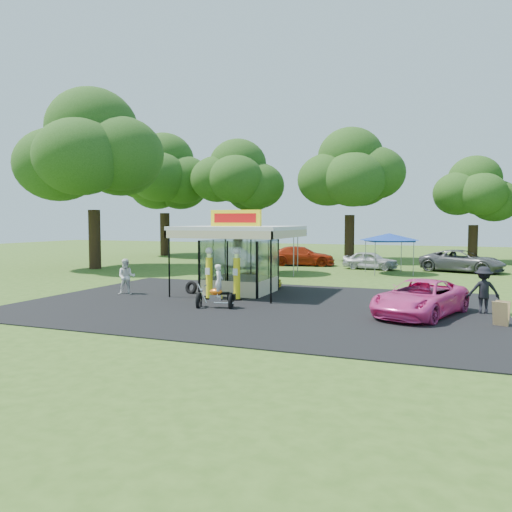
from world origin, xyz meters
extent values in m
plane|color=#34531A|center=(0.00, 0.00, 0.00)|extent=(120.00, 120.00, 0.00)
cube|color=black|center=(0.00, 2.00, 0.02)|extent=(20.00, 14.00, 0.04)
cube|color=white|center=(-2.00, 5.00, 0.03)|extent=(3.00, 3.00, 0.06)
cube|color=white|center=(-2.00, 5.00, 3.29)|extent=(5.40, 5.40, 0.18)
cube|color=yellow|center=(-2.00, 4.50, 3.78)|extent=(2.60, 0.25, 0.80)
cube|color=red|center=(-2.00, 4.37, 3.78)|extent=(2.21, 0.02, 0.45)
cylinder|color=black|center=(-4.55, 2.45, 1.60)|extent=(0.08, 0.08, 3.20)
cylinder|color=black|center=(0.55, 2.45, 1.60)|extent=(0.08, 0.08, 3.20)
cylinder|color=black|center=(-2.52, 2.60, 0.05)|extent=(0.45, 0.45, 0.10)
cylinder|color=yellow|center=(-2.52, 2.60, 1.03)|extent=(0.31, 0.31, 1.86)
cylinder|color=silver|center=(-2.52, 2.60, 2.06)|extent=(0.21, 0.21, 0.21)
sphere|color=white|center=(-2.52, 2.60, 2.27)|extent=(0.33, 0.33, 0.33)
cube|color=white|center=(-2.52, 2.41, 1.34)|extent=(0.23, 0.02, 0.31)
cylinder|color=black|center=(-1.21, 2.77, 0.05)|extent=(0.45, 0.45, 0.10)
cylinder|color=yellow|center=(-1.21, 2.77, 1.03)|extent=(0.31, 0.31, 1.86)
cylinder|color=silver|center=(-1.21, 2.77, 2.06)|extent=(0.21, 0.21, 0.21)
sphere|color=white|center=(-1.21, 2.77, 2.27)|extent=(0.33, 0.33, 0.33)
cube|color=white|center=(-1.21, 2.59, 1.34)|extent=(0.23, 0.02, 0.31)
torus|color=black|center=(-1.91, 0.41, 0.31)|extent=(0.33, 0.77, 0.76)
torus|color=black|center=(-0.60, 0.75, 0.31)|extent=(0.33, 0.77, 0.76)
cube|color=silver|center=(-1.21, 0.59, 0.45)|extent=(0.54, 0.37, 0.27)
ellipsoid|color=orange|center=(-1.21, 0.59, 0.70)|extent=(0.58, 0.32, 0.27)
cube|color=black|center=(-0.91, 0.67, 0.65)|extent=(0.54, 0.35, 0.09)
cube|color=black|center=(-0.57, 0.76, 0.50)|extent=(0.38, 0.38, 0.25)
cylinder|color=silver|center=(-1.78, 0.44, 0.63)|extent=(0.40, 0.15, 0.80)
cylinder|color=silver|center=(-1.65, 0.48, 0.95)|extent=(0.18, 0.53, 0.05)
sphere|color=silver|center=(-1.80, 0.44, 0.77)|extent=(0.14, 0.14, 0.14)
imported|color=white|center=(-1.08, 0.63, 1.17)|extent=(0.44, 0.56, 1.35)
torus|color=black|center=(-4.12, 3.84, 0.33)|extent=(0.70, 0.43, 0.67)
torus|color=black|center=(-4.23, 3.98, 0.33)|extent=(0.69, 0.41, 0.67)
cube|color=#593819|center=(9.48, 0.83, 0.45)|extent=(0.54, 0.39, 0.88)
cube|color=#593819|center=(9.48, 1.05, 0.45)|extent=(0.54, 0.39, 0.88)
imported|color=yellow|center=(-2.00, 7.20, 0.48)|extent=(2.82, 1.13, 0.96)
imported|color=#ED4099|center=(6.78, 1.97, 0.70)|extent=(3.83, 5.49, 1.39)
imported|color=white|center=(-7.04, 2.54, 0.89)|extent=(1.09, 1.01, 1.78)
imported|color=black|center=(9.05, 3.27, 0.93)|extent=(1.30, 0.88, 1.87)
imported|color=silver|center=(-8.06, 18.02, 0.76)|extent=(4.84, 3.50, 1.52)
imported|color=#A9260D|center=(-3.49, 21.31, 0.78)|extent=(5.74, 3.27, 1.57)
imported|color=#B7B7BC|center=(2.26, 20.05, 0.69)|extent=(4.21, 2.14, 1.37)
imported|color=#565658|center=(8.65, 20.46, 0.79)|extent=(6.20, 4.13, 1.58)
cylinder|color=gray|center=(-5.12, 16.13, 1.32)|extent=(0.07, 0.07, 2.64)
cylinder|color=gray|center=(-2.02, 16.13, 1.32)|extent=(0.07, 0.07, 2.64)
cylinder|color=gray|center=(-5.12, 13.04, 1.32)|extent=(0.07, 0.07, 2.64)
cylinder|color=gray|center=(-2.02, 13.04, 1.32)|extent=(0.07, 0.07, 2.64)
cube|color=navy|center=(-3.57, 14.58, 2.70)|extent=(3.29, 3.29, 0.13)
cone|color=navy|center=(-3.57, 14.58, 3.04)|extent=(4.74, 4.74, 0.55)
cylinder|color=gray|center=(2.59, 18.68, 1.11)|extent=(0.06, 0.06, 2.22)
cylinder|color=gray|center=(5.17, 18.68, 1.11)|extent=(0.06, 0.06, 2.22)
cylinder|color=gray|center=(2.59, 16.10, 1.11)|extent=(0.06, 0.06, 2.22)
cylinder|color=gray|center=(5.17, 16.10, 1.11)|extent=(0.06, 0.06, 2.22)
cube|color=navy|center=(3.88, 17.39, 2.28)|extent=(2.78, 2.78, 0.11)
cone|color=navy|center=(3.88, 17.39, 2.57)|extent=(4.00, 4.00, 0.46)
cylinder|color=black|center=(-20.40, 27.88, 2.24)|extent=(1.01, 1.01, 4.49)
ellipsoid|color=#1F4213|center=(-20.40, 27.88, 8.02)|extent=(10.60, 10.60, 9.08)
cylinder|color=black|center=(-12.09, 28.17, 2.08)|extent=(0.99, 0.99, 4.16)
ellipsoid|color=#1F4213|center=(-12.09, 28.17, 7.38)|extent=(9.66, 9.66, 8.28)
cylinder|color=black|center=(-0.87, 28.14, 2.10)|extent=(0.90, 0.90, 4.20)
ellipsoid|color=#1F4213|center=(-0.87, 28.14, 7.57)|extent=(10.09, 10.09, 8.65)
cylinder|color=black|center=(9.70, 30.17, 1.65)|extent=(0.82, 0.82, 3.29)
ellipsoid|color=#1F4213|center=(9.70, 30.17, 5.86)|extent=(7.69, 7.69, 6.59)
cylinder|color=black|center=(-17.47, 13.04, 2.25)|extent=(0.90, 0.90, 4.49)
ellipsoid|color=#1F4213|center=(-17.47, 13.04, 8.33)|extent=(11.53, 11.53, 9.88)
camera|label=1|loc=(7.77, -17.91, 3.63)|focal=35.00mm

